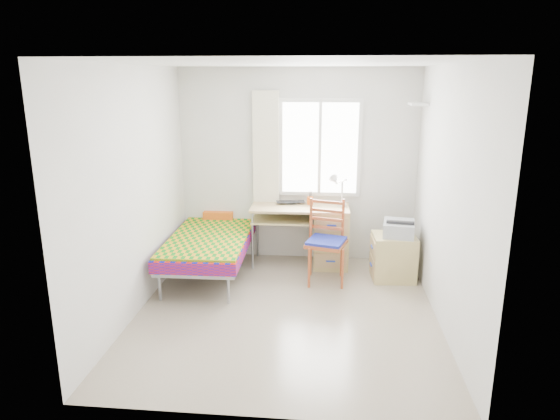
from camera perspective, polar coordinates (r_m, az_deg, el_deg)
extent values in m
plane|color=#BCAD93|center=(5.54, 0.71, -11.55)|extent=(3.50, 3.50, 0.00)
plane|color=white|center=(4.95, 0.82, 16.44)|extent=(3.50, 3.50, 0.00)
plane|color=silver|center=(6.80, 2.00, 5.05)|extent=(3.20, 0.00, 3.20)
plane|color=silver|center=(5.46, -16.24, 1.96)|extent=(0.00, 3.50, 3.50)
plane|color=silver|center=(5.21, 18.58, 1.17)|extent=(0.00, 3.50, 3.50)
cube|color=white|center=(6.73, 4.58, 7.06)|extent=(1.10, 0.04, 1.30)
cube|color=white|center=(6.72, 4.57, 7.05)|extent=(1.00, 0.02, 1.20)
cube|color=white|center=(6.71, 4.57, 7.05)|extent=(0.04, 0.02, 1.20)
cube|color=beige|center=(6.74, -1.61, 6.26)|extent=(0.35, 0.05, 1.70)
cube|color=white|center=(6.43, 15.51, 11.58)|extent=(0.20, 0.32, 0.03)
cube|color=gray|center=(6.55, -7.77, -4.03)|extent=(0.97, 2.09, 0.06)
cube|color=red|center=(6.53, -7.79, -3.34)|extent=(1.01, 2.11, 0.15)
cube|color=orange|center=(6.48, -7.86, -2.70)|extent=(0.99, 1.99, 0.03)
cube|color=tan|center=(7.42, -6.09, 0.46)|extent=(0.99, 0.07, 0.57)
cube|color=#E75A19|center=(7.18, -6.90, -0.35)|extent=(0.42, 0.36, 0.10)
cylinder|color=gray|center=(5.89, -13.58, -8.52)|extent=(0.04, 0.04, 0.33)
cylinder|color=gray|center=(7.41, -3.09, -3.16)|extent=(0.04, 0.04, 0.33)
cube|color=tan|center=(6.62, 2.30, 0.30)|extent=(1.30, 0.61, 0.03)
cube|color=tan|center=(6.73, 5.85, -3.12)|extent=(0.46, 0.58, 0.78)
cube|color=tan|center=(6.68, 0.25, -1.05)|extent=(0.80, 0.57, 0.02)
cylinder|color=gray|center=(6.56, -3.18, -3.54)|extent=(0.03, 0.03, 0.78)
cylinder|color=gray|center=(7.03, -2.57, -2.26)|extent=(0.03, 0.03, 0.78)
cube|color=#9E4D1E|center=(6.14, 5.31, -3.86)|extent=(0.54, 0.54, 0.04)
cube|color=navy|center=(6.13, 5.32, -3.57)|extent=(0.52, 0.52, 0.04)
cube|color=#9E4D1E|center=(6.24, 5.39, -0.58)|extent=(0.39, 0.13, 0.44)
cylinder|color=#9E4D1E|center=(6.04, 3.34, -6.65)|extent=(0.03, 0.03, 0.50)
cylinder|color=#9E4D1E|center=(6.33, 7.13, -3.23)|extent=(0.04, 0.04, 1.02)
cube|color=tan|center=(6.44, 12.83, -5.27)|extent=(0.54, 0.49, 0.57)
cube|color=tan|center=(6.37, 10.54, -4.14)|extent=(0.03, 0.43, 0.21)
cube|color=tan|center=(6.45, 10.44, -6.14)|extent=(0.03, 0.43, 0.21)
cube|color=#A7ABAF|center=(6.34, 13.42, -2.07)|extent=(0.43, 0.48, 0.18)
cube|color=black|center=(6.32, 13.47, -1.31)|extent=(0.34, 0.39, 0.02)
imported|color=black|center=(6.70, 1.29, 0.75)|extent=(0.43, 0.32, 0.03)
cylinder|color=#E75A19|center=(6.71, 3.46, 1.07)|extent=(0.10, 0.10, 0.10)
cylinder|color=white|center=(6.68, 7.06, 0.61)|extent=(0.12, 0.12, 0.03)
cylinder|color=white|center=(6.64, 7.11, 2.01)|extent=(0.02, 0.13, 0.31)
cylinder|color=white|center=(6.53, 7.00, 3.24)|extent=(0.14, 0.27, 0.13)
cone|color=white|center=(6.42, 6.31, 3.38)|extent=(0.17, 0.18, 0.15)
imported|color=gray|center=(6.72, 0.33, -1.28)|extent=(0.23, 0.27, 0.02)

